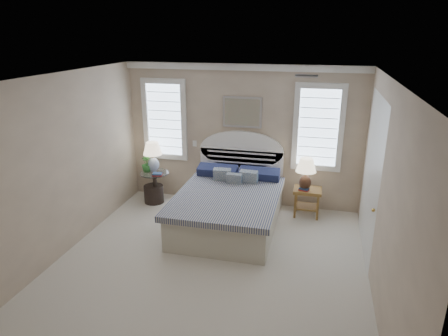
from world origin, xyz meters
TOP-DOWN VIEW (x-y plane):
  - floor at (0.00, 0.00)m, footprint 4.50×5.00m
  - ceiling at (0.00, 0.00)m, footprint 4.50×5.00m
  - wall_back at (0.00, 2.50)m, footprint 4.50×0.02m
  - wall_left at (-2.25, 0.00)m, footprint 0.02×5.00m
  - wall_right at (2.25, 0.00)m, footprint 0.02×5.00m
  - crown_molding at (0.00, 2.46)m, footprint 4.50×0.08m
  - hvac_vent at (1.20, 0.80)m, footprint 0.30×0.20m
  - switch_plate at (-0.95, 2.48)m, footprint 0.08×0.01m
  - window_left at (-1.55, 2.48)m, footprint 0.90×0.06m
  - window_right at (1.40, 2.48)m, footprint 0.90×0.06m
  - painting at (0.00, 2.46)m, footprint 0.74×0.04m
  - closet_door at (2.23, 1.20)m, footprint 0.02×1.80m
  - bed at (0.00, 1.46)m, footprint 1.72×2.28m
  - side_table_left at (-1.65, 2.05)m, footprint 0.56×0.56m
  - nightstand_right at (1.30, 2.15)m, footprint 0.50×0.40m
  - floor_pot at (-1.69, 2.05)m, footprint 0.50×0.50m
  - lamp_left at (-1.70, 2.13)m, footprint 0.43×0.43m
  - lamp_right at (1.24, 2.12)m, footprint 0.44×0.44m
  - potted_plant at (-1.81, 2.07)m, footprint 0.23×0.23m
  - books_left at (-1.53, 1.91)m, footprint 0.22×0.19m
  - books_right at (1.24, 2.06)m, footprint 0.21×0.18m

SIDE VIEW (x-z plane):
  - floor at x=0.00m, z-range -0.01..0.01m
  - floor_pot at x=-1.69m, z-range 0.00..0.35m
  - bed at x=0.00m, z-range -0.35..1.12m
  - nightstand_right at x=1.30m, z-range 0.12..0.65m
  - side_table_left at x=-1.65m, z-range 0.07..0.70m
  - books_right at x=1.24m, z-range 0.53..0.58m
  - books_left at x=-1.53m, z-range 0.63..0.68m
  - potted_plant at x=-1.81m, z-range 0.63..0.97m
  - lamp_right at x=1.24m, z-range 0.59..1.19m
  - lamp_left at x=-1.70m, z-range 0.70..1.30m
  - switch_plate at x=-0.95m, z-range 1.09..1.21m
  - closet_door at x=2.23m, z-range 0.00..2.40m
  - wall_back at x=0.00m, z-range 0.00..2.70m
  - wall_left at x=-2.25m, z-range 0.00..2.70m
  - wall_right at x=2.25m, z-range 0.00..2.70m
  - window_left at x=-1.55m, z-range 0.80..2.40m
  - window_right at x=1.40m, z-range 0.80..2.40m
  - painting at x=0.00m, z-range 1.53..2.11m
  - crown_molding at x=0.00m, z-range 2.58..2.70m
  - hvac_vent at x=1.20m, z-range 2.67..2.69m
  - ceiling at x=0.00m, z-range 2.70..2.71m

